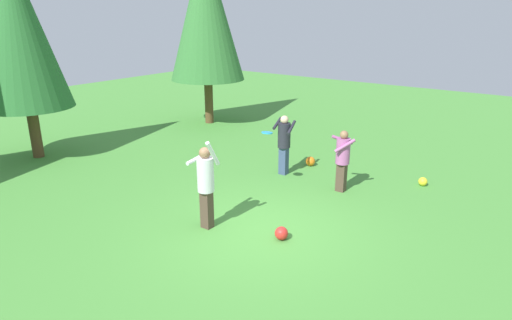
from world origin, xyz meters
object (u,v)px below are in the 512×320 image
frisbee (267,133)px  ball_orange (310,161)px  ball_yellow (423,182)px  person_thrower (206,180)px  person_bystander (343,156)px  person_catcher (284,140)px  ball_red (281,233)px  tree_far_right (206,12)px  tree_center (18,30)px

frisbee → ball_orange: size_ratio=1.09×
frisbee → ball_yellow: frisbee is taller
person_thrower → ball_yellow: size_ratio=8.49×
person_bystander → ball_orange: person_bystander is taller
person_catcher → ball_red: 3.80m
person_catcher → ball_red: (-3.13, -1.98, -0.84)m
ball_orange → ball_red: 4.50m
person_bystander → tree_far_right: bearing=-59.6°
frisbee → tree_center: size_ratio=0.05×
person_catcher → ball_orange: (1.03, -0.26, -0.84)m
frisbee → person_catcher: bearing=13.6°
person_catcher → ball_red: size_ratio=6.18×
person_thrower → frisbee: bearing=0.0°
person_thrower → tree_center: tree_center is taller
ball_yellow → person_bystander: bearing=135.3°
person_catcher → person_bystander: bearing=70.9°
ball_red → tree_far_right: (6.36, 7.61, 4.09)m
frisbee → tree_far_right: size_ratio=0.04×
person_thrower → tree_center: (0.42, 7.38, 2.72)m
person_bystander → frisbee: size_ratio=5.26×
person_bystander → tree_far_right: (3.40, 7.45, 3.31)m
ball_orange → tree_far_right: tree_far_right is taller
ball_yellow → ball_red: ball_red is taller
person_thrower → frisbee: person_thrower is taller
frisbee → tree_center: bearing=105.1°
person_catcher → frisbee: size_ratio=5.56×
person_catcher → frisbee: (-1.24, -0.30, 0.52)m
person_catcher → tree_center: size_ratio=0.27×
frisbee → ball_orange: bearing=1.0°
ball_red → person_thrower: bearing=107.2°
person_bystander → tree_far_right: size_ratio=0.23×
frisbee → person_bystander: bearing=-54.9°
person_bystander → ball_red: person_bystander is taller
person_bystander → person_catcher: bearing=-40.6°
ball_orange → tree_center: tree_center is taller
tree_far_right → tree_center: 6.56m
person_bystander → ball_yellow: person_bystander is taller
person_bystander → tree_far_right: tree_far_right is taller
ball_orange → ball_red: (-4.16, -1.72, -0.00)m
person_catcher → ball_red: bearing=18.7°
tree_center → ball_yellow: bearing=-66.0°
tree_far_right → ball_yellow: bearing=-101.5°
ball_red → tree_center: size_ratio=0.04×
tree_far_right → person_catcher: bearing=-119.8°
person_bystander → frisbee: bearing=0.0°
person_thrower → person_bystander: person_thrower is taller
person_catcher → ball_orange: size_ratio=6.03×
person_thrower → person_catcher: person_thrower is taller
ball_red → tree_center: bearing=90.4°
frisbee → ball_yellow: 4.27m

